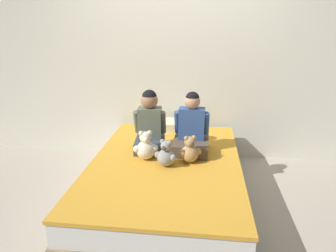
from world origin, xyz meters
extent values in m
plane|color=#B2A899|center=(0.00, 0.00, 0.00)|extent=(14.00, 14.00, 0.00)
cube|color=silver|center=(0.00, 1.13, 1.25)|extent=(8.00, 0.06, 2.50)
cube|color=#997F60|center=(0.00, 0.00, 0.10)|extent=(1.39, 2.02, 0.20)
cube|color=silver|center=(0.00, 0.00, 0.30)|extent=(1.37, 1.98, 0.20)
cube|color=gold|center=(0.00, 0.00, 0.42)|extent=(1.38, 2.00, 0.03)
cube|color=#384251|center=(-0.19, 0.22, 0.49)|extent=(0.31, 0.37, 0.11)
cube|color=#5B6656|center=(-0.20, 0.28, 0.70)|extent=(0.24, 0.18, 0.31)
sphere|color=#9E7051|center=(-0.20, 0.28, 0.93)|extent=(0.17, 0.17, 0.17)
sphere|color=black|center=(-0.20, 0.28, 0.96)|extent=(0.15, 0.15, 0.15)
cylinder|color=#5B6656|center=(-0.33, 0.27, 0.71)|extent=(0.07, 0.14, 0.26)
cylinder|color=#5B6656|center=(-0.06, 0.29, 0.71)|extent=(0.07, 0.14, 0.26)
cube|color=brown|center=(0.22, 0.22, 0.49)|extent=(0.36, 0.39, 0.12)
cube|color=#33518E|center=(0.22, 0.28, 0.71)|extent=(0.26, 0.14, 0.31)
sphere|color=tan|center=(0.22, 0.28, 0.94)|extent=(0.15, 0.15, 0.15)
sphere|color=black|center=(0.22, 0.28, 0.96)|extent=(0.13, 0.13, 0.13)
cylinder|color=#33518E|center=(0.08, 0.29, 0.72)|extent=(0.06, 0.14, 0.26)
cylinder|color=#33518E|center=(0.37, 0.28, 0.72)|extent=(0.06, 0.14, 0.26)
sphere|color=silver|center=(-0.19, 0.01, 0.52)|extent=(0.18, 0.18, 0.18)
sphere|color=silver|center=(-0.19, 0.01, 0.65)|extent=(0.11, 0.11, 0.11)
sphere|color=white|center=(-0.18, -0.03, 0.64)|extent=(0.05, 0.05, 0.05)
sphere|color=silver|center=(-0.23, 0.00, 0.69)|extent=(0.05, 0.05, 0.05)
sphere|color=silver|center=(-0.15, 0.02, 0.69)|extent=(0.05, 0.05, 0.05)
sphere|color=silver|center=(-0.27, -0.03, 0.54)|extent=(0.07, 0.07, 0.07)
sphere|color=silver|center=(-0.11, 0.01, 0.54)|extent=(0.07, 0.07, 0.07)
sphere|color=tan|center=(0.22, -0.01, 0.51)|extent=(0.16, 0.16, 0.16)
sphere|color=tan|center=(0.22, -0.01, 0.63)|extent=(0.10, 0.10, 0.10)
sphere|color=#4C4742|center=(0.24, -0.05, 0.62)|extent=(0.05, 0.05, 0.05)
sphere|color=tan|center=(0.19, -0.02, 0.67)|extent=(0.04, 0.04, 0.04)
sphere|color=tan|center=(0.26, 0.01, 0.67)|extent=(0.04, 0.04, 0.04)
sphere|color=tan|center=(0.16, -0.05, 0.53)|extent=(0.06, 0.06, 0.06)
sphere|color=tan|center=(0.30, 0.01, 0.53)|extent=(0.06, 0.06, 0.06)
sphere|color=#939399|center=(0.02, -0.11, 0.51)|extent=(0.16, 0.16, 0.16)
sphere|color=#939399|center=(0.02, -0.11, 0.62)|extent=(0.10, 0.10, 0.10)
sphere|color=#4C4742|center=(0.00, -0.15, 0.62)|extent=(0.04, 0.04, 0.04)
sphere|color=#939399|center=(-0.02, -0.10, 0.66)|extent=(0.04, 0.04, 0.04)
sphere|color=#939399|center=(0.05, -0.12, 0.66)|extent=(0.04, 0.04, 0.04)
sphere|color=#939399|center=(-0.06, -0.10, 0.53)|extent=(0.06, 0.06, 0.06)
sphere|color=#939399|center=(0.08, -0.15, 0.53)|extent=(0.06, 0.06, 0.06)
cube|color=beige|center=(0.00, 0.83, 0.49)|extent=(0.52, 0.29, 0.11)
camera|label=1|loc=(0.32, -2.53, 1.67)|focal=32.00mm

